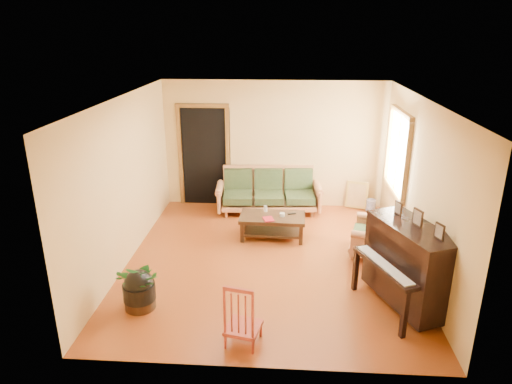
# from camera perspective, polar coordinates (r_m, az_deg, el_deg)

# --- Properties ---
(floor) EXTENTS (5.00, 5.00, 0.00)m
(floor) POSITION_cam_1_polar(r_m,az_deg,el_deg) (7.50, 1.55, -8.50)
(floor) COLOR #67290D
(floor) RESTS_ON ground
(doorway) EXTENTS (1.08, 0.16, 2.05)m
(doorway) POSITION_cam_1_polar(r_m,az_deg,el_deg) (9.57, -6.50, 4.37)
(doorway) COLOR black
(doorway) RESTS_ON floor
(window) EXTENTS (0.12, 1.36, 1.46)m
(window) POSITION_cam_1_polar(r_m,az_deg,el_deg) (8.39, 17.34, 4.74)
(window) COLOR white
(window) RESTS_ON right_wall
(sofa) EXTENTS (2.13, 1.02, 0.89)m
(sofa) POSITION_cam_1_polar(r_m,az_deg,el_deg) (9.22, 1.61, 0.11)
(sofa) COLOR #A9673E
(sofa) RESTS_ON floor
(coffee_table) EXTENTS (1.17, 0.67, 0.42)m
(coffee_table) POSITION_cam_1_polar(r_m,az_deg,el_deg) (8.18, 2.06, -4.33)
(coffee_table) COLOR black
(coffee_table) RESTS_ON floor
(armchair) EXTENTS (0.99, 1.01, 0.84)m
(armchair) POSITION_cam_1_polar(r_m,az_deg,el_deg) (7.75, 14.46, -4.72)
(armchair) COLOR #A9673E
(armchair) RESTS_ON floor
(piano) EXTENTS (1.23, 1.53, 1.17)m
(piano) POSITION_cam_1_polar(r_m,az_deg,el_deg) (6.41, 18.53, -8.88)
(piano) COLOR black
(piano) RESTS_ON floor
(footstool) EXTENTS (0.50, 0.50, 0.41)m
(footstool) POSITION_cam_1_polar(r_m,az_deg,el_deg) (6.43, -14.35, -12.25)
(footstool) COLOR black
(footstool) RESTS_ON floor
(red_chair) EXTENTS (0.47, 0.50, 0.84)m
(red_chair) POSITION_cam_1_polar(r_m,az_deg,el_deg) (5.52, -1.62, -14.81)
(red_chair) COLOR maroon
(red_chair) RESTS_ON floor
(leaning_frame) EXTENTS (0.46, 0.23, 0.59)m
(leaning_frame) POSITION_cam_1_polar(r_m,az_deg,el_deg) (9.67, 12.50, -0.35)
(leaning_frame) COLOR gold
(leaning_frame) RESTS_ON floor
(ceramic_crock) EXTENTS (0.25, 0.25, 0.24)m
(ceramic_crock) POSITION_cam_1_polar(r_m,az_deg,el_deg) (9.66, 14.16, -1.63)
(ceramic_crock) COLOR #3745A5
(ceramic_crock) RESTS_ON floor
(potted_plant) EXTENTS (0.73, 0.67, 0.67)m
(potted_plant) POSITION_cam_1_polar(r_m,az_deg,el_deg) (6.40, -14.08, -11.07)
(potted_plant) COLOR #185217
(potted_plant) RESTS_ON floor
(book) EXTENTS (0.23, 0.27, 0.02)m
(book) POSITION_cam_1_polar(r_m,az_deg,el_deg) (7.90, 0.97, -3.48)
(book) COLOR maroon
(book) RESTS_ON coffee_table
(candle) EXTENTS (0.08, 0.08, 0.11)m
(candle) POSITION_cam_1_polar(r_m,az_deg,el_deg) (8.26, 1.20, -2.10)
(candle) COLOR white
(candle) RESTS_ON coffee_table
(glass_jar) EXTENTS (0.09, 0.09, 0.06)m
(glass_jar) POSITION_cam_1_polar(r_m,az_deg,el_deg) (8.07, 3.30, -2.84)
(glass_jar) COLOR silver
(glass_jar) RESTS_ON coffee_table
(remote) EXTENTS (0.15, 0.08, 0.01)m
(remote) POSITION_cam_1_polar(r_m,az_deg,el_deg) (8.19, 4.49, -2.71)
(remote) COLOR black
(remote) RESTS_ON coffee_table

